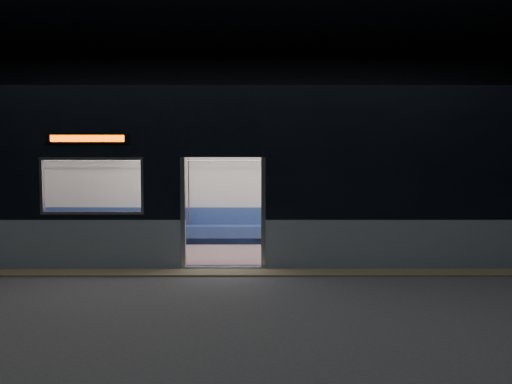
{
  "coord_description": "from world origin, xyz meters",
  "views": [
    {
      "loc": [
        0.59,
        -8.87,
        2.12
      ],
      "look_at": [
        0.61,
        2.3,
        1.32
      ],
      "focal_mm": 38.0,
      "sensor_mm": 36.0,
      "label": 1
    }
  ],
  "objects": [
    {
      "name": "tactile_strip",
      "position": [
        0.0,
        0.55,
        0.01
      ],
      "size": [
        22.8,
        0.5,
        0.03
      ],
      "primitive_type": "cube",
      "color": "#8C7F59",
      "rests_on": "station_floor"
    },
    {
      "name": "transit_map",
      "position": [
        2.68,
        3.85,
        1.48
      ],
      "size": [
        1.01,
        0.03,
        0.65
      ],
      "primitive_type": "cube",
      "color": "white",
      "rests_on": "metro_car"
    },
    {
      "name": "station_envelope",
      "position": [
        0.0,
        0.0,
        3.66
      ],
      "size": [
        24.0,
        14.0,
        5.0
      ],
      "color": "black",
      "rests_on": "station_floor"
    },
    {
      "name": "station_floor",
      "position": [
        0.0,
        0.0,
        -0.01
      ],
      "size": [
        24.0,
        14.0,
        0.01
      ],
      "primitive_type": "cube",
      "color": "#47494C",
      "rests_on": "ground"
    },
    {
      "name": "handbag",
      "position": [
        -1.41,
        3.34,
        0.66
      ],
      "size": [
        0.28,
        0.25,
        0.12
      ],
      "primitive_type": "cube",
      "rotation": [
        0.0,
        0.0,
        0.18
      ],
      "color": "black",
      "rests_on": "passenger"
    },
    {
      "name": "metro_car",
      "position": [
        -0.0,
        2.54,
        1.85
      ],
      "size": [
        18.0,
        3.04,
        3.35
      ],
      "color": "#929FAE",
      "rests_on": "station_floor"
    },
    {
      "name": "passenger",
      "position": [
        -1.37,
        3.55,
        0.76
      ],
      "size": [
        0.41,
        0.65,
        1.29
      ],
      "rotation": [
        0.0,
        0.0,
        -0.21
      ],
      "color": "black",
      "rests_on": "metro_car"
    }
  ]
}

